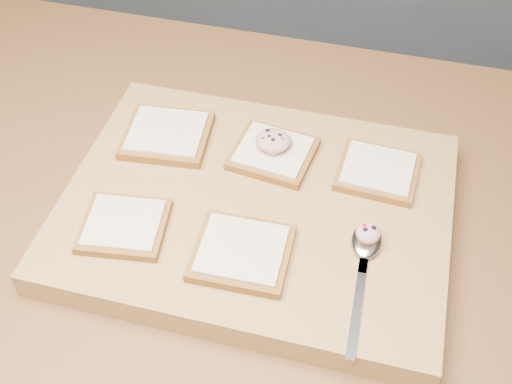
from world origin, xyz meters
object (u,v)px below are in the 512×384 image
(tuna_salad_dollop, at_px, (273,140))
(spoon, at_px, (365,250))
(cutting_board, at_px, (256,210))
(bread_far_center, at_px, (273,153))

(tuna_salad_dollop, xyz_separation_m, spoon, (0.16, -0.15, -0.02))
(cutting_board, height_order, spoon, spoon)
(cutting_board, distance_m, tuna_salad_dollop, 0.11)
(bread_far_center, relative_size, spoon, 0.62)
(cutting_board, bearing_deg, tuna_salad_dollop, 89.29)
(bread_far_center, relative_size, tuna_salad_dollop, 2.46)
(tuna_salad_dollop, bearing_deg, spoon, -42.79)
(cutting_board, relative_size, spoon, 2.63)
(cutting_board, bearing_deg, bread_far_center, 88.20)
(tuna_salad_dollop, height_order, spoon, tuna_salad_dollop)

